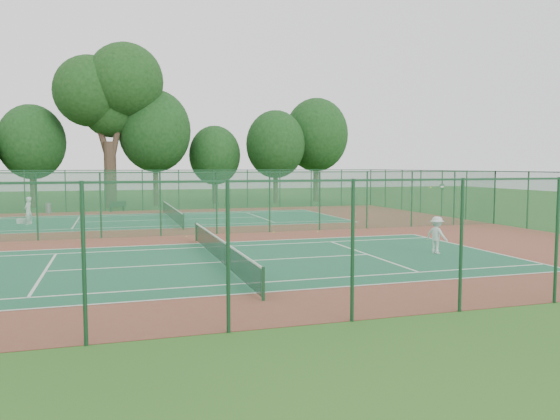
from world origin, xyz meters
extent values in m
plane|color=#275219|center=(0.00, 0.00, 0.00)|extent=(120.00, 120.00, 0.00)
cube|color=maroon|center=(0.00, 0.00, 0.01)|extent=(40.00, 36.00, 0.01)
cube|color=#1B573C|center=(0.00, -9.00, 0.01)|extent=(23.77, 10.97, 0.01)
cube|color=#1E6145|center=(0.00, 9.00, 0.01)|extent=(23.77, 10.97, 0.01)
cube|color=#194D2B|center=(0.00, 18.00, 1.75)|extent=(40.00, 0.02, 3.50)
cube|color=#163C22|center=(0.00, 18.00, 3.46)|extent=(40.00, 0.05, 0.05)
cube|color=#194D2B|center=(0.00, -18.00, 1.75)|extent=(40.00, 0.02, 3.50)
cube|color=#153B22|center=(0.00, -18.00, 3.46)|extent=(40.00, 0.05, 0.05)
cube|color=#1B512B|center=(20.00, 0.00, 1.75)|extent=(0.02, 36.00, 3.50)
cube|color=#14381C|center=(20.00, 0.00, 3.46)|extent=(0.05, 36.00, 0.05)
cube|color=#1A502C|center=(0.00, 0.00, 1.75)|extent=(40.00, 0.02, 3.50)
cube|color=#163E23|center=(0.00, 0.00, 3.46)|extent=(40.00, 0.05, 0.05)
cylinder|color=#153B1F|center=(0.00, -15.40, 0.49)|extent=(0.10, 0.10, 0.97)
cylinder|color=#153B1F|center=(0.00, -2.60, 0.49)|extent=(0.10, 0.10, 0.97)
cube|color=black|center=(0.00, -9.00, 0.48)|extent=(0.02, 12.80, 0.85)
cube|color=white|center=(0.00, -9.00, 0.92)|extent=(0.04, 12.80, 0.06)
cylinder|color=#12311D|center=(0.00, 2.60, 0.49)|extent=(0.10, 0.10, 0.97)
cylinder|color=#12311D|center=(0.00, 15.40, 0.49)|extent=(0.10, 0.10, 0.97)
cube|color=black|center=(0.00, 9.00, 0.48)|extent=(0.02, 12.80, 0.85)
cube|color=white|center=(0.00, 9.00, 0.92)|extent=(0.04, 12.80, 0.06)
imported|color=silver|center=(9.38, -9.63, 0.82)|extent=(0.95, 1.19, 1.61)
imported|color=white|center=(-9.24, 8.31, 0.92)|extent=(0.65, 0.77, 1.80)
cylinder|color=gray|center=(-8.96, 17.23, 0.43)|extent=(0.47, 0.47, 0.83)
cube|color=black|center=(-4.16, 17.40, 0.22)|extent=(0.20, 0.37, 0.41)
cube|color=black|center=(-3.14, 17.80, 0.22)|extent=(0.20, 0.37, 0.41)
cube|color=black|center=(-3.65, 17.60, 0.44)|extent=(1.42, 0.86, 0.05)
cube|color=black|center=(-3.58, 17.43, 0.65)|extent=(1.30, 0.55, 0.41)
cube|color=silver|center=(-9.64, 9.28, 0.18)|extent=(0.96, 0.56, 0.34)
sphere|color=#B9CB2F|center=(4.69, -0.52, 0.05)|extent=(0.08, 0.08, 0.08)
sphere|color=yellow|center=(7.21, -0.92, 0.05)|extent=(0.07, 0.07, 0.07)
sphere|color=#CDF438|center=(-0.27, -0.84, 0.04)|extent=(0.06, 0.06, 0.06)
cylinder|color=#38281E|center=(-4.15, 22.59, 3.02)|extent=(1.11, 1.11, 6.04)
cylinder|color=#38281E|center=(-5.06, 22.90, 7.55)|extent=(2.05, 0.60, 6.01)
cylinder|color=#38281E|center=(-3.24, 22.39, 7.86)|extent=(1.91, 0.56, 6.52)
sphere|color=black|center=(-5.76, 22.90, 10.57)|extent=(6.45, 6.45, 6.45)
sphere|color=black|center=(-2.64, 22.39, 11.58)|extent=(6.85, 6.85, 6.85)
sphere|color=black|center=(-3.95, 23.40, 9.06)|extent=(5.24, 5.24, 5.24)
camera|label=1|loc=(-4.01, -30.01, 3.80)|focal=35.00mm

